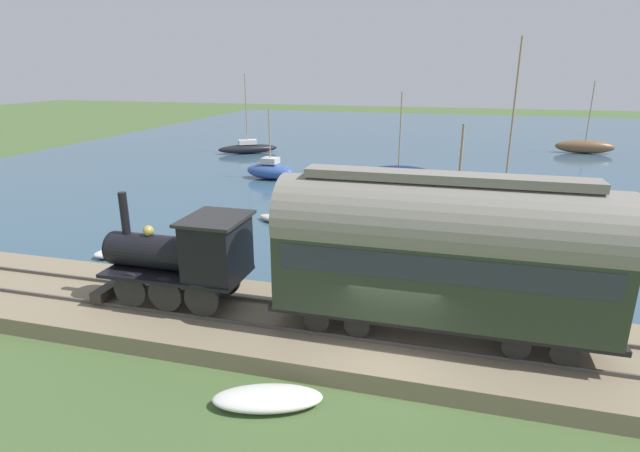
# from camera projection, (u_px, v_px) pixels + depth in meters

# --- Properties ---
(ground_plane) EXTENTS (200.00, 200.00, 0.00)m
(ground_plane) POSITION_uv_depth(u_px,v_px,m) (390.00, 371.00, 14.12)
(ground_plane) COLOR #476033
(harbor_water) EXTENTS (80.00, 80.00, 0.01)m
(harbor_water) POSITION_uv_depth(u_px,v_px,m) (442.00, 146.00, 54.56)
(harbor_water) COLOR #38566B
(harbor_water) RESTS_ON ground
(rail_embankment) EXTENTS (4.86, 56.00, 0.70)m
(rail_embankment) POSITION_uv_depth(u_px,v_px,m) (395.00, 340.00, 15.16)
(rail_embankment) COLOR #84755B
(rail_embankment) RESTS_ON ground
(steam_locomotive) EXTENTS (2.21, 5.25, 3.64)m
(steam_locomotive) POSITION_uv_depth(u_px,v_px,m) (187.00, 253.00, 16.22)
(steam_locomotive) COLOR black
(steam_locomotive) RESTS_ON rail_embankment
(passenger_coach) EXTENTS (2.50, 9.64, 4.81)m
(passenger_coach) POSITION_uv_depth(u_px,v_px,m) (440.00, 250.00, 13.96)
(passenger_coach) COLOR black
(passenger_coach) RESTS_ON rail_embankment
(sailboat_black) EXTENTS (4.33, 5.79, 7.65)m
(sailboat_black) POSITION_uv_depth(u_px,v_px,m) (248.00, 148.00, 49.65)
(sailboat_black) COLOR black
(sailboat_black) RESTS_ON harbor_water
(sailboat_white) EXTENTS (1.45, 4.23, 9.63)m
(sailboat_white) POSITION_uv_depth(u_px,v_px,m) (502.00, 213.00, 26.31)
(sailboat_white) COLOR white
(sailboat_white) RESTS_ON harbor_water
(sailboat_yellow) EXTENTS (1.87, 4.47, 6.16)m
(sailboat_yellow) POSITION_uv_depth(u_px,v_px,m) (452.00, 256.00, 20.56)
(sailboat_yellow) COLOR gold
(sailboat_yellow) RESTS_ON harbor_water
(sailboat_blue) EXTENTS (2.07, 4.05, 5.25)m
(sailboat_blue) POSITION_uv_depth(u_px,v_px,m) (271.00, 170.00, 38.20)
(sailboat_blue) COLOR #335199
(sailboat_blue) RESTS_ON harbor_water
(sailboat_brown) EXTENTS (1.42, 5.48, 6.97)m
(sailboat_brown) POSITION_uv_depth(u_px,v_px,m) (585.00, 147.00, 49.61)
(sailboat_brown) COLOR brown
(sailboat_brown) RESTS_ON harbor_water
(sailboat_gray) EXTENTS (2.65, 3.94, 9.23)m
(sailboat_gray) POSITION_uv_depth(u_px,v_px,m) (636.00, 221.00, 25.99)
(sailboat_gray) COLOR gray
(sailboat_gray) RESTS_ON harbor_water
(sailboat_navy) EXTENTS (1.88, 5.44, 6.57)m
(sailboat_navy) POSITION_uv_depth(u_px,v_px,m) (398.00, 174.00, 36.76)
(sailboat_navy) COLOR #192347
(sailboat_navy) RESTS_ON harbor_water
(rowboat_mid_harbor) EXTENTS (1.97, 2.25, 0.39)m
(rowboat_mid_harbor) POSITION_uv_depth(u_px,v_px,m) (117.00, 253.00, 22.55)
(rowboat_mid_harbor) COLOR silver
(rowboat_mid_harbor) RESTS_ON harbor_water
(rowboat_near_shore) EXTENTS (1.85, 2.02, 0.37)m
(rowboat_near_shore) POSITION_uv_depth(u_px,v_px,m) (597.00, 245.00, 23.50)
(rowboat_near_shore) COLOR silver
(rowboat_near_shore) RESTS_ON harbor_water
(rowboat_off_pier) EXTENTS (1.85, 2.94, 0.39)m
(rowboat_off_pier) POSITION_uv_depth(u_px,v_px,m) (279.00, 220.00, 27.41)
(rowboat_off_pier) COLOR beige
(rowboat_off_pier) RESTS_ON harbor_water
(rowboat_far_out) EXTENTS (0.92, 2.05, 0.36)m
(rowboat_far_out) POSITION_uv_depth(u_px,v_px,m) (338.00, 220.00, 27.49)
(rowboat_far_out) COLOR beige
(rowboat_far_out) RESTS_ON harbor_water
(beached_dinghy) EXTENTS (1.88, 3.00, 0.44)m
(beached_dinghy) POSITION_uv_depth(u_px,v_px,m) (268.00, 398.00, 12.60)
(beached_dinghy) COLOR silver
(beached_dinghy) RESTS_ON ground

